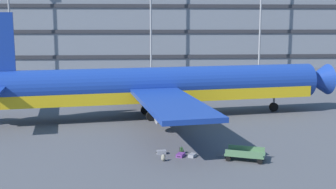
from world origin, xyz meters
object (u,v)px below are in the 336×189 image
(suitcase_teal, at_px, (181,155))
(suitcase_small, at_px, (192,155))
(backpack_red, at_px, (163,158))
(suitcase_large, at_px, (161,152))
(backpack_black, at_px, (182,150))
(airliner, at_px, (156,87))
(baggage_cart, at_px, (245,154))

(suitcase_teal, distance_m, suitcase_small, 0.81)
(backpack_red, bearing_deg, suitcase_large, 91.47)
(suitcase_large, xyz_separation_m, backpack_black, (1.45, 0.08, 0.09))
(suitcase_large, distance_m, backpack_red, 1.61)
(suitcase_teal, xyz_separation_m, backpack_red, (-1.25, -0.95, 0.12))
(suitcase_small, bearing_deg, backpack_black, 127.13)
(backpack_red, bearing_deg, suitcase_teal, 37.07)
(airliner, distance_m, suitcase_teal, 13.09)
(suitcase_small, bearing_deg, suitcase_large, 159.70)
(airliner, bearing_deg, suitcase_teal, -84.63)
(suitcase_small, xyz_separation_m, backpack_black, (-0.65, 0.86, 0.12))
(baggage_cart, bearing_deg, backpack_red, 178.59)
(suitcase_large, relative_size, baggage_cart, 0.21)
(backpack_red, xyz_separation_m, baggage_cart, (5.48, -0.14, 0.20))
(suitcase_teal, relative_size, suitcase_small, 1.13)
(airliner, relative_size, suitcase_large, 53.65)
(airliner, xyz_separation_m, suitcase_large, (-0.10, -12.05, -2.89))
(backpack_black, relative_size, baggage_cart, 0.16)
(suitcase_large, bearing_deg, baggage_cart, -17.51)
(suitcase_large, bearing_deg, backpack_red, -88.53)
(airliner, bearing_deg, backpack_black, -83.57)
(airliner, xyz_separation_m, suitcase_teal, (1.19, -12.71, -2.92))
(suitcase_large, relative_size, suitcase_small, 0.92)
(backpack_red, distance_m, baggage_cart, 5.48)
(suitcase_small, distance_m, backpack_black, 1.09)
(baggage_cart, bearing_deg, suitcase_small, 164.24)
(suitcase_teal, distance_m, suitcase_large, 1.45)
(suitcase_teal, relative_size, suitcase_large, 1.23)
(backpack_black, bearing_deg, suitcase_teal, -101.60)
(suitcase_large, bearing_deg, suitcase_teal, -27.03)
(backpack_black, bearing_deg, backpack_red, -129.73)
(airliner, bearing_deg, suitcase_large, -90.47)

